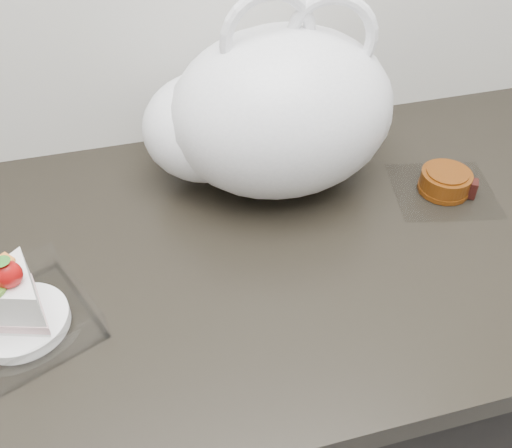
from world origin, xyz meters
TOP-DOWN VIEW (x-y plane):
  - counter at (0.00, 1.69)m, footprint 2.04×0.64m
  - cake_tray at (-0.30, 1.62)m, footprint 0.21×0.21m
  - mooncake_wrap at (0.35, 1.73)m, footprint 0.19×0.18m
  - plastic_bag at (0.08, 1.83)m, footprint 0.40×0.30m

SIDE VIEW (x-z plane):
  - counter at x=0.00m, z-range 0.00..0.90m
  - mooncake_wrap at x=0.35m, z-range 0.90..0.93m
  - cake_tray at x=-0.30m, z-range 0.87..1.00m
  - plastic_bag at x=0.08m, z-range 0.87..1.19m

